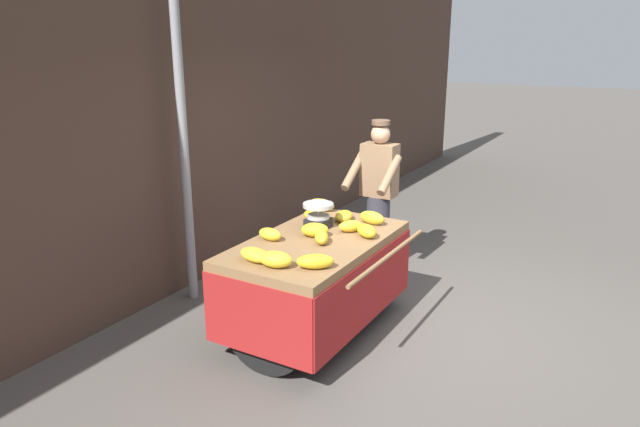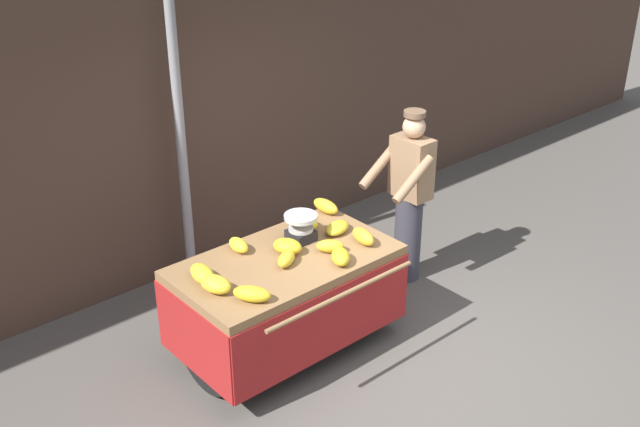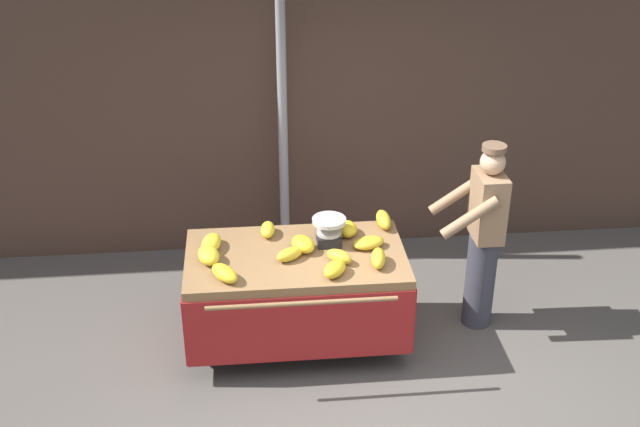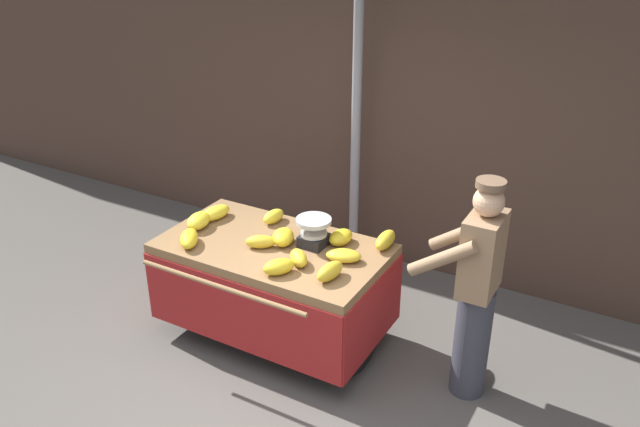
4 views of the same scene
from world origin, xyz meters
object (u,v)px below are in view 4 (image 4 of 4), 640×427
(banana_bunch_10, at_px, (279,267))
(banana_bunch_11, at_px, (261,242))
(banana_cart, at_px, (274,270))
(banana_bunch_1, at_px, (199,221))
(street_pole, at_px, (356,118))
(banana_bunch_9, at_px, (189,239))
(weighing_scale, at_px, (314,232))
(banana_bunch_4, at_px, (274,216))
(banana_bunch_3, at_px, (385,240))
(vendor_person, at_px, (476,291))
(banana_bunch_5, at_px, (299,258))
(banana_bunch_6, at_px, (215,213))
(banana_bunch_8, at_px, (283,237))
(banana_bunch_2, at_px, (330,271))
(banana_bunch_7, at_px, (341,237))
(banana_bunch_0, at_px, (343,256))

(banana_bunch_10, height_order, banana_bunch_11, banana_bunch_10)
(banana_cart, distance_m, banana_bunch_1, 0.76)
(street_pole, distance_m, banana_bunch_9, 1.96)
(weighing_scale, height_order, banana_bunch_4, weighing_scale)
(banana_bunch_3, xyz_separation_m, vendor_person, (0.81, -0.26, -0.07))
(vendor_person, bearing_deg, banana_bunch_11, -172.04)
(banana_bunch_11, bearing_deg, banana_bunch_1, 177.11)
(banana_bunch_5, bearing_deg, banana_bunch_1, 174.00)
(banana_bunch_11, bearing_deg, banana_bunch_6, 159.47)
(banana_bunch_1, relative_size, banana_bunch_4, 1.16)
(street_pole, relative_size, banana_bunch_11, 12.86)
(banana_bunch_8, bearing_deg, banana_bunch_2, -26.07)
(banana_cart, xyz_separation_m, banana_bunch_7, (0.46, 0.28, 0.29))
(weighing_scale, xyz_separation_m, banana_bunch_2, (0.35, -0.38, -0.06))
(banana_bunch_8, bearing_deg, banana_bunch_7, 30.28)
(banana_bunch_7, bearing_deg, banana_bunch_1, -163.88)
(banana_bunch_2, xyz_separation_m, banana_bunch_11, (-0.70, 0.14, -0.01))
(weighing_scale, xyz_separation_m, vendor_person, (1.32, -0.00, -0.13))
(banana_bunch_2, bearing_deg, banana_bunch_8, 153.93)
(banana_bunch_3, relative_size, banana_bunch_4, 1.26)
(weighing_scale, distance_m, banana_bunch_1, 1.01)
(weighing_scale, bearing_deg, banana_bunch_6, 179.96)
(banana_bunch_3, bearing_deg, banana_bunch_5, -128.53)
(banana_bunch_3, relative_size, banana_bunch_11, 1.22)
(banana_bunch_3, height_order, banana_bunch_8, same)
(weighing_scale, bearing_deg, banana_bunch_8, -156.43)
(banana_bunch_0, height_order, banana_bunch_4, banana_bunch_4)
(banana_bunch_5, bearing_deg, banana_bunch_8, 141.81)
(banana_bunch_9, bearing_deg, banana_bunch_3, 28.36)
(banana_bunch_3, height_order, banana_bunch_10, banana_bunch_3)
(weighing_scale, xyz_separation_m, banana_bunch_7, (0.17, 0.13, -0.06))
(banana_cart, height_order, banana_bunch_6, banana_bunch_6)
(banana_bunch_5, relative_size, banana_bunch_8, 0.93)
(banana_bunch_2, relative_size, banana_bunch_8, 1.08)
(weighing_scale, bearing_deg, banana_bunch_4, 159.34)
(weighing_scale, relative_size, banana_bunch_4, 1.22)
(banana_bunch_10, relative_size, banana_bunch_11, 1.02)
(banana_cart, distance_m, banana_bunch_6, 0.76)
(banana_bunch_11, distance_m, vendor_person, 1.68)
(banana_bunch_6, xyz_separation_m, vendor_person, (2.29, -0.00, -0.06))
(banana_bunch_5, distance_m, banana_bunch_10, 0.19)
(street_pole, xyz_separation_m, vendor_person, (1.62, -1.31, -0.65))
(banana_bunch_3, bearing_deg, banana_bunch_6, -170.13)
(street_pole, distance_m, banana_bunch_3, 1.45)
(street_pole, bearing_deg, weighing_scale, -77.10)
(weighing_scale, relative_size, banana_bunch_11, 1.18)
(banana_bunch_3, xyz_separation_m, banana_bunch_8, (-0.72, -0.35, 0.00))
(banana_cart, distance_m, banana_bunch_4, 0.49)
(banana_bunch_9, xyz_separation_m, vendor_person, (2.17, 0.47, -0.06))
(banana_bunch_8, bearing_deg, vendor_person, 3.53)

